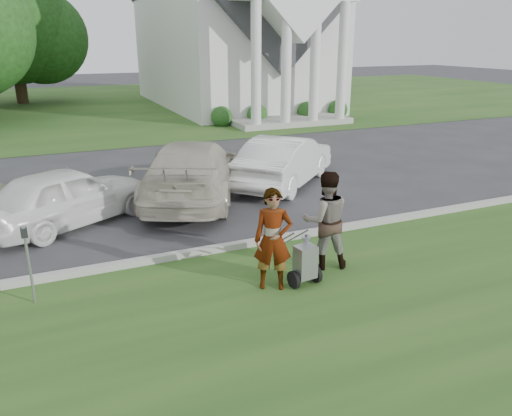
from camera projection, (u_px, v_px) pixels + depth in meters
ground at (229, 262)px, 10.10m from camera, size 120.00×120.00×0.00m
grass_strip at (300, 339)px, 7.49m from camera, size 80.00×7.00×0.01m
church_lawn at (88, 105)px, 33.52m from camera, size 80.00×30.00×0.01m
curb at (220, 248)px, 10.55m from camera, size 80.00×0.18×0.15m
church at (232, 11)px, 31.64m from camera, size 9.19×19.00×24.10m
tree_back at (12, 31)px, 33.08m from camera, size 9.61×7.60×8.89m
striping_cart at (305, 263)px, 9.01m from camera, size 0.60×1.15×1.04m
person_left at (273, 240)px, 8.76m from camera, size 0.80×0.68×1.85m
person_right at (325, 221)px, 9.58m from camera, size 1.09×0.95×1.93m
parking_meter_near at (28, 256)px, 8.24m from camera, size 0.10×0.09×1.41m
car_b at (68, 196)px, 11.93m from camera, size 4.48×3.52×1.43m
car_c at (192, 170)px, 13.82m from camera, size 4.47×6.11×1.64m
car_d at (285, 160)px, 15.22m from camera, size 4.48×4.28×1.52m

